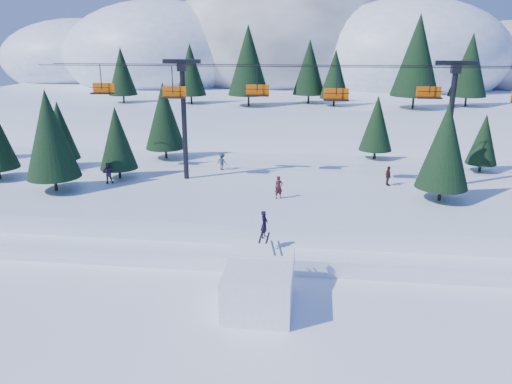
# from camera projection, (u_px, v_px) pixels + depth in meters

# --- Properties ---
(ground) EXTENTS (160.00, 160.00, 0.00)m
(ground) POSITION_uv_depth(u_px,v_px,m) (266.00, 317.00, 27.03)
(ground) COLOR white
(ground) RESTS_ON ground
(mid_shelf) EXTENTS (70.00, 22.00, 2.50)m
(mid_shelf) POSITION_uv_depth(u_px,v_px,m) (287.00, 195.00, 43.72)
(mid_shelf) COLOR white
(mid_shelf) RESTS_ON ground
(berm) EXTENTS (70.00, 6.00, 1.10)m
(berm) POSITION_uv_depth(u_px,v_px,m) (278.00, 248.00, 34.45)
(berm) COLOR white
(berm) RESTS_ON ground
(mountain_ridge) EXTENTS (119.00, 60.02, 26.46)m
(mountain_ridge) POSITION_uv_depth(u_px,v_px,m) (280.00, 64.00, 94.27)
(mountain_ridge) COLOR white
(mountain_ridge) RESTS_ON ground
(jump_kicker) EXTENTS (3.68, 5.02, 5.18)m
(jump_kicker) POSITION_uv_depth(u_px,v_px,m) (259.00, 285.00, 27.71)
(jump_kicker) COLOR white
(jump_kicker) RESTS_ON ground
(chairlift) EXTENTS (46.00, 3.21, 10.28)m
(chairlift) POSITION_uv_depth(u_px,v_px,m) (309.00, 103.00, 41.18)
(chairlift) COLOR black
(chairlift) RESTS_ON mid_shelf
(conifer_stand) EXTENTS (64.48, 18.64, 8.66)m
(conifer_stand) POSITION_uv_depth(u_px,v_px,m) (325.00, 133.00, 42.43)
(conifer_stand) COLOR black
(conifer_stand) RESTS_ON mid_shelf
(distant_skiers) EXTENTS (30.58, 10.58, 1.80)m
(distant_skiers) POSITION_uv_depth(u_px,v_px,m) (266.00, 170.00, 43.69)
(distant_skiers) COLOR #233142
(distant_skiers) RESTS_ON mid_shelf
(banner_near) EXTENTS (2.85, 0.35, 0.90)m
(banner_near) POSITION_uv_depth(u_px,v_px,m) (354.00, 269.00, 31.36)
(banner_near) COLOR black
(banner_near) RESTS_ON ground
(banner_far) EXTENTS (2.85, 0.35, 0.90)m
(banner_far) POSITION_uv_depth(u_px,v_px,m) (443.00, 268.00, 31.49)
(banner_far) COLOR black
(banner_far) RESTS_ON ground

